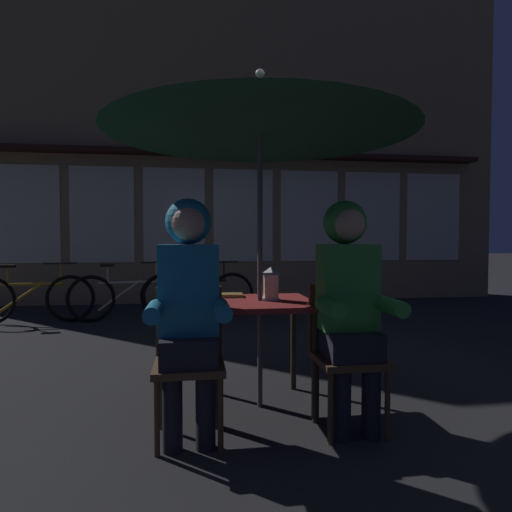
{
  "coord_description": "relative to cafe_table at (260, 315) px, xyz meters",
  "views": [
    {
      "loc": [
        -0.45,
        -2.95,
        1.16
      ],
      "look_at": [
        0.0,
        0.19,
        1.04
      ],
      "focal_mm": 30.62,
      "sensor_mm": 36.0,
      "label": 1
    }
  ],
  "objects": [
    {
      "name": "person_right_hooded",
      "position": [
        0.48,
        -0.43,
        0.21
      ],
      "size": [
        0.45,
        0.56,
        1.4
      ],
      "color": "black",
      "rests_on": "ground_plane"
    },
    {
      "name": "cafe_table",
      "position": [
        0.0,
        0.0,
        0.0
      ],
      "size": [
        0.72,
        0.72,
        0.74
      ],
      "color": "maroon",
      "rests_on": "ground_plane"
    },
    {
      "name": "bicycle_nearest",
      "position": [
        -2.68,
        3.42,
        -0.29
      ],
      "size": [
        1.68,
        0.21,
        0.84
      ],
      "color": "black",
      "rests_on": "ground_plane"
    },
    {
      "name": "person_left_hooded",
      "position": [
        -0.48,
        -0.43,
        0.21
      ],
      "size": [
        0.45,
        0.56,
        1.4
      ],
      "color": "black",
      "rests_on": "ground_plane"
    },
    {
      "name": "ground_plane",
      "position": [
        0.0,
        0.0,
        -0.64
      ],
      "size": [
        60.0,
        60.0,
        0.0
      ],
      "primitive_type": "plane",
      "color": "#232326"
    },
    {
      "name": "shopfront_building",
      "position": [
        0.47,
        5.39,
        2.45
      ],
      "size": [
        10.0,
        0.93,
        6.2
      ],
      "color": "#937A56",
      "rests_on": "ground_plane"
    },
    {
      "name": "bicycle_third",
      "position": [
        -0.39,
        3.56,
        -0.29
      ],
      "size": [
        1.68,
        0.14,
        0.84
      ],
      "color": "black",
      "rests_on": "ground_plane"
    },
    {
      "name": "patio_umbrella",
      "position": [
        0.0,
        0.0,
        1.42
      ],
      "size": [
        2.1,
        2.1,
        2.31
      ],
      "color": "#4C4C51",
      "rests_on": "ground_plane"
    },
    {
      "name": "chair_right",
      "position": [
        0.48,
        -0.37,
        -0.15
      ],
      "size": [
        0.4,
        0.4,
        0.87
      ],
      "color": "#513823",
      "rests_on": "ground_plane"
    },
    {
      "name": "lantern",
      "position": [
        0.08,
        0.01,
        0.22
      ],
      "size": [
        0.11,
        0.11,
        0.23
      ],
      "color": "white",
      "rests_on": "cafe_table"
    },
    {
      "name": "book",
      "position": [
        -0.2,
        0.21,
        0.11
      ],
      "size": [
        0.21,
        0.16,
        0.02
      ],
      "primitive_type": "cube",
      "rotation": [
        0.0,
        0.0,
        -0.09
      ],
      "color": "olive",
      "rests_on": "cafe_table"
    },
    {
      "name": "chair_left",
      "position": [
        -0.48,
        -0.37,
        -0.15
      ],
      "size": [
        0.4,
        0.4,
        0.87
      ],
      "color": "#513823",
      "rests_on": "ground_plane"
    },
    {
      "name": "bicycle_second",
      "position": [
        -1.38,
        3.48,
        -0.29
      ],
      "size": [
        1.66,
        0.34,
        0.84
      ],
      "color": "black",
      "rests_on": "ground_plane"
    }
  ]
}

